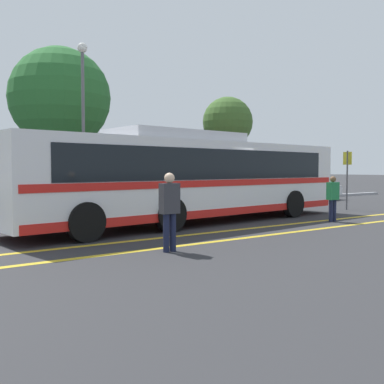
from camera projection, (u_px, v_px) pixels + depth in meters
ground_plane at (203, 222)px, 15.36m from camera, size 220.00×220.00×0.00m
lane_strip_0 at (235, 230)px, 13.26m from camera, size 32.77×0.20×0.01m
lane_strip_1 at (267, 235)px, 12.21m from camera, size 32.77×0.20×0.01m
curb_strip at (113, 208)px, 19.88m from camera, size 40.77×0.36×0.15m
transit_bus at (192, 177)px, 14.95m from camera, size 13.25×3.86×3.01m
parked_car_1 at (1, 200)px, 15.89m from camera, size 4.93×2.22×1.36m
parked_car_2 at (151, 194)px, 19.42m from camera, size 4.12×2.04×1.39m
parked_car_3 at (240, 191)px, 22.40m from camera, size 4.92×2.24×1.34m
parked_car_4 at (306, 189)px, 25.73m from camera, size 4.10×1.96×1.28m
pedestrian_0 at (170, 207)px, 9.75m from camera, size 0.42×0.23×1.73m
pedestrian_1 at (333, 196)px, 15.26m from camera, size 0.43×0.23×1.56m
bus_stop_sign at (347, 173)px, 19.65m from camera, size 0.07×0.40×2.60m
street_lamp at (83, 101)px, 19.39m from camera, size 0.43×0.43×7.22m
tree_0 at (228, 123)px, 26.98m from camera, size 3.02×3.02×6.12m
tree_2 at (60, 98)px, 22.83m from camera, size 5.10×5.10×7.96m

